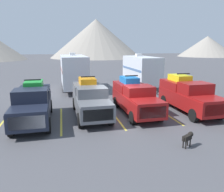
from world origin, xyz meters
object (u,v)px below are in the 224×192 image
Objects in this scene: pickup_truck_a at (33,103)px; camper_trailer_b at (141,70)px; camper_trailer_a at (74,71)px; pickup_truck_c at (135,97)px; dog at (188,137)px; pickup_truck_b at (90,98)px; pickup_truck_d at (188,95)px.

camper_trailer_b reaches higher than pickup_truck_a.
pickup_truck_a is 0.72× the size of camper_trailer_a.
pickup_truck_a is 10.35m from camper_trailer_a.
pickup_truck_c is 5.92m from dog.
dog is at bearing -73.57° from camper_trailer_a.
pickup_truck_b is 0.72× the size of camper_trailer_a.
camper_trailer_b is (10.69, 9.94, 0.79)m from pickup_truck_a.
camper_trailer_a reaches higher than pickup_truck_d.
camper_trailer_b is (-0.09, 9.89, 0.78)m from pickup_truck_d.
dog is (-3.12, -15.33, -1.52)m from camper_trailer_b.
pickup_truck_d reaches higher than pickup_truck_b.
camper_trailer_b is at bearing 67.88° from pickup_truck_c.
dog is (7.56, -5.39, -0.73)m from pickup_truck_a.
pickup_truck_c is at bearing -68.25° from camper_trailer_a.
camper_trailer_b is (3.86, 9.50, 0.83)m from pickup_truck_c.
pickup_truck_c is at bearing 3.70° from pickup_truck_a.
pickup_truck_a is 0.99× the size of pickup_truck_d.
pickup_truck_c is (6.83, 0.44, -0.03)m from pickup_truck_a.
pickup_truck_a is 3.70m from pickup_truck_b.
camper_trailer_a reaches higher than pickup_truck_b.
camper_trailer_b is at bearing 42.93° from pickup_truck_a.
pickup_truck_d is 0.76× the size of camper_trailer_b.
pickup_truck_a is at bearing -107.35° from camper_trailer_a.
pickup_truck_d reaches higher than pickup_truck_c.
dog is at bearing -35.45° from pickup_truck_a.
pickup_truck_c is at bearing 174.36° from pickup_truck_d.
pickup_truck_c is at bearing -1.77° from pickup_truck_b.
pickup_truck_d reaches higher than dog.
dog is (3.90, -5.93, -0.71)m from pickup_truck_b.
pickup_truck_b is at bearing 178.23° from pickup_truck_c.
pickup_truck_d is at bearing -3.92° from pickup_truck_b.
pickup_truck_c is (3.16, -0.10, -0.02)m from pickup_truck_b.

